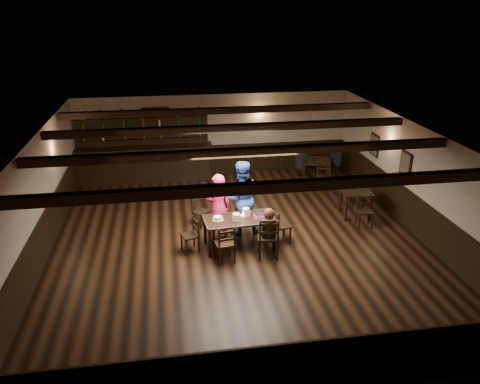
{
  "coord_description": "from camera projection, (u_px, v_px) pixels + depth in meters",
  "views": [
    {
      "loc": [
        -1.58,
        -10.1,
        5.48
      ],
      "look_at": [
        0.09,
        0.2,
        1.22
      ],
      "focal_mm": 35.0,
      "sensor_mm": 36.0,
      "label": 1
    }
  ],
  "objects": [
    {
      "name": "cake",
      "position": [
        218.0,
        218.0,
        10.9
      ],
      "size": [
        0.26,
        0.26,
        0.09
      ],
      "color": "white",
      "rests_on": "dining_table"
    },
    {
      "name": "man_blue",
      "position": [
        241.0,
        198.0,
        11.6
      ],
      "size": [
        0.98,
        0.79,
        1.92
      ],
      "primitive_type": "imported",
      "rotation": [
        0.0,
        0.0,
        3.21
      ],
      "color": "navy",
      "rests_on": "ground"
    },
    {
      "name": "woman_pink",
      "position": [
        218.0,
        207.0,
        11.33
      ],
      "size": [
        0.65,
        0.45,
        1.71
      ],
      "primitive_type": "imported",
      "rotation": [
        0.0,
        0.0,
        3.21
      ],
      "color": "#F11E81",
      "rests_on": "ground"
    },
    {
      "name": "chair_far_pushed",
      "position": [
        199.0,
        209.0,
        12.2
      ],
      "size": [
        0.51,
        0.5,
        0.79
      ],
      "color": "black",
      "rests_on": "ground"
    },
    {
      "name": "seated_person",
      "position": [
        268.0,
        225.0,
        10.51
      ],
      "size": [
        0.33,
        0.49,
        0.79
      ],
      "color": "black",
      "rests_on": "ground"
    },
    {
      "name": "chair_end_right",
      "position": [
        278.0,
        223.0,
        11.29
      ],
      "size": [
        0.47,
        0.48,
        0.87
      ],
      "color": "black",
      "rests_on": "ground"
    },
    {
      "name": "back_table_a",
      "position": [
        356.0,
        194.0,
        12.64
      ],
      "size": [
        0.89,
        0.89,
        0.75
      ],
      "color": "black",
      "rests_on": "ground"
    },
    {
      "name": "pepper_shaker",
      "position": [
        258.0,
        217.0,
        10.95
      ],
      "size": [
        0.04,
        0.04,
        0.09
      ],
      "primitive_type": "cylinder",
      "color": "#A5A8AD",
      "rests_on": "dining_table"
    },
    {
      "name": "back_table_b",
      "position": [
        316.0,
        163.0,
        15.05
      ],
      "size": [
        1.13,
        1.13,
        0.75
      ],
      "color": "black",
      "rests_on": "ground"
    },
    {
      "name": "menu_blue",
      "position": [
        263.0,
        214.0,
        11.19
      ],
      "size": [
        0.29,
        0.22,
        0.0
      ],
      "primitive_type": "cube",
      "rotation": [
        0.0,
        0.0,
        -0.11
      ],
      "color": "#101152",
      "rests_on": "dining_table"
    },
    {
      "name": "salt_shaker",
      "position": [
        254.0,
        217.0,
        10.97
      ],
      "size": [
        0.04,
        0.04,
        0.09
      ],
      "primitive_type": "cylinder",
      "color": "silver",
      "rests_on": "dining_table"
    },
    {
      "name": "tea_light",
      "position": [
        242.0,
        216.0,
        11.04
      ],
      "size": [
        0.05,
        0.05,
        0.06
      ],
      "color": "#A5A8AD",
      "rests_on": "dining_table"
    },
    {
      "name": "plate_stack_a",
      "position": [
        236.0,
        217.0,
        10.86
      ],
      "size": [
        0.18,
        0.18,
        0.17
      ],
      "primitive_type": "cylinder",
      "color": "white",
      "rests_on": "dining_table"
    },
    {
      "name": "bar_counter",
      "position": [
        144.0,
        159.0,
        15.23
      ],
      "size": [
        4.42,
        0.7,
        2.2
      ],
      "color": "black",
      "rests_on": "ground"
    },
    {
      "name": "chair_end_left",
      "position": [
        193.0,
        232.0,
        10.92
      ],
      "size": [
        0.47,
        0.48,
        0.83
      ],
      "color": "black",
      "rests_on": "ground"
    },
    {
      "name": "drink_glass",
      "position": [
        249.0,
        213.0,
        11.11
      ],
      "size": [
        0.07,
        0.07,
        0.11
      ],
      "primitive_type": "cylinder",
      "color": "silver",
      "rests_on": "dining_table"
    },
    {
      "name": "plate_stack_b",
      "position": [
        246.0,
        212.0,
        11.06
      ],
      "size": [
        0.17,
        0.17,
        0.2
      ],
      "primitive_type": "cylinder",
      "color": "white",
      "rests_on": "dining_table"
    },
    {
      "name": "menu_red",
      "position": [
        260.0,
        218.0,
        11.02
      ],
      "size": [
        0.31,
        0.24,
        0.0
      ],
      "primitive_type": "cube",
      "rotation": [
        0.0,
        0.0,
        -0.12
      ],
      "color": "maroon",
      "rests_on": "dining_table"
    },
    {
      "name": "room_shell",
      "position": [
        238.0,
        174.0,
        10.92
      ],
      "size": [
        9.02,
        10.02,
        2.71
      ],
      "color": "beige",
      "rests_on": "ground"
    },
    {
      "name": "ground",
      "position": [
        238.0,
        241.0,
        11.54
      ],
      "size": [
        10.0,
        10.0,
        0.0
      ],
      "primitive_type": "plane",
      "color": "black",
      "rests_on": "ground"
    },
    {
      "name": "bg_patron_right",
      "position": [
        336.0,
        155.0,
        15.24
      ],
      "size": [
        0.27,
        0.38,
        0.74
      ],
      "color": "black",
      "rests_on": "ground"
    },
    {
      "name": "dining_table",
      "position": [
        239.0,
        221.0,
        11.01
      ],
      "size": [
        1.7,
        0.94,
        0.75
      ],
      "color": "black",
      "rests_on": "ground"
    },
    {
      "name": "chair_near_right",
      "position": [
        268.0,
        235.0,
        10.53
      ],
      "size": [
        0.52,
        0.5,
        1.01
      ],
      "color": "black",
      "rests_on": "ground"
    },
    {
      "name": "bg_patron_left",
      "position": [
        301.0,
        158.0,
        14.99
      ],
      "size": [
        0.31,
        0.39,
        0.71
      ],
      "color": "black",
      "rests_on": "ground"
    },
    {
      "name": "chair_near_left",
      "position": [
        226.0,
        242.0,
        10.39
      ],
      "size": [
        0.48,
        0.46,
        0.89
      ],
      "color": "black",
      "rests_on": "ground"
    }
  ]
}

